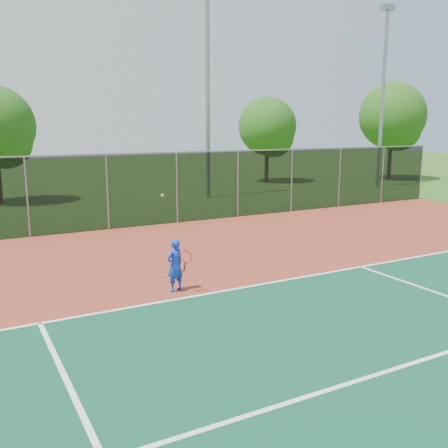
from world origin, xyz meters
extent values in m
plane|color=#285618|center=(0.00, 0.00, 0.00)|extent=(120.00, 120.00, 0.00)
cube|color=maroon|center=(0.00, 2.00, 0.01)|extent=(30.00, 20.00, 0.02)
cube|color=white|center=(2.00, 3.00, 0.03)|extent=(22.00, 0.10, 0.00)
cube|color=black|center=(0.00, 12.00, 1.52)|extent=(30.00, 0.04, 3.00)
cube|color=gray|center=(0.00, 12.00, 3.02)|extent=(30.00, 0.06, 0.06)
imported|color=blue|center=(-3.65, 3.62, 0.69)|extent=(0.57, 0.46, 1.35)
cylinder|color=black|center=(-3.50, 3.37, 0.67)|extent=(0.03, 0.15, 0.27)
torus|color=#A51414|center=(-3.50, 3.27, 0.97)|extent=(0.30, 0.13, 0.29)
sphere|color=#C6E21A|center=(-3.90, 3.72, 2.46)|extent=(0.07, 0.07, 0.07)
sphere|color=#C6E21A|center=(1.24, 9.96, 0.06)|extent=(0.07, 0.07, 0.07)
sphere|color=#C6E21A|center=(7.44, 6.60, 0.06)|extent=(0.07, 0.07, 0.07)
sphere|color=#C6E21A|center=(3.71, 7.15, 0.06)|extent=(0.07, 0.07, 0.07)
sphere|color=#C6E21A|center=(-3.47, 4.87, 0.06)|extent=(0.07, 0.07, 0.07)
cylinder|color=gray|center=(4.68, 18.31, 5.71)|extent=(0.24, 0.24, 11.41)
cylinder|color=gray|center=(17.20, 17.38, 5.71)|extent=(0.24, 0.24, 11.41)
cube|color=gray|center=(17.20, 17.38, 11.59)|extent=(0.90, 0.40, 0.35)
sphere|color=#204F15|center=(-5.81, 21.39, 3.32)|extent=(2.92, 2.92, 2.92)
cylinder|color=#352513|center=(12.19, 23.59, 1.19)|extent=(0.30, 0.30, 2.38)
sphere|color=#204F15|center=(12.19, 23.59, 4.10)|extent=(4.23, 4.23, 4.23)
sphere|color=#204F15|center=(12.59, 23.29, 3.30)|extent=(2.91, 2.91, 2.91)
cylinder|color=#352513|center=(21.66, 20.62, 1.42)|extent=(0.30, 0.30, 2.83)
sphere|color=#204F15|center=(21.66, 20.62, 4.88)|extent=(5.04, 5.04, 5.04)
sphere|color=#204F15|center=(22.06, 20.32, 3.94)|extent=(3.46, 3.46, 3.46)
camera|label=1|loc=(-8.31, -7.52, 4.10)|focal=40.00mm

